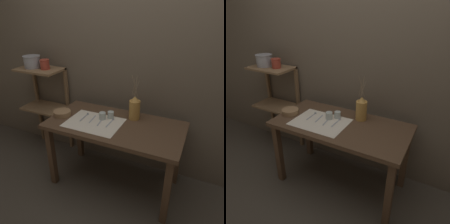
# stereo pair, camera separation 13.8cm
# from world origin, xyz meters

# --- Properties ---
(ground_plane) EXTENTS (12.00, 12.00, 0.00)m
(ground_plane) POSITION_xyz_m (0.00, 0.00, 0.00)
(ground_plane) COLOR #473F35
(stone_wall_back) EXTENTS (7.00, 0.06, 2.40)m
(stone_wall_back) POSITION_xyz_m (0.00, 0.44, 1.20)
(stone_wall_back) COLOR brown
(stone_wall_back) RESTS_ON ground_plane
(wooden_table) EXTENTS (1.32, 0.66, 0.74)m
(wooden_table) POSITION_xyz_m (0.00, 0.00, 0.63)
(wooden_table) COLOR #4C3523
(wooden_table) RESTS_ON ground_plane
(wooden_shelf_unit) EXTENTS (0.53, 0.33, 1.11)m
(wooden_shelf_unit) POSITION_xyz_m (-1.06, 0.26, 0.78)
(wooden_shelf_unit) COLOR brown
(wooden_shelf_unit) RESTS_ON ground_plane
(linen_cloth) EXTENTS (0.53, 0.40, 0.00)m
(linen_cloth) POSITION_xyz_m (-0.19, -0.06, 0.74)
(linen_cloth) COLOR beige
(linen_cloth) RESTS_ON wooden_table
(pitcher_with_flowers) EXTENTS (0.11, 0.11, 0.46)m
(pitcher_with_flowers) POSITION_xyz_m (0.13, 0.18, 0.85)
(pitcher_with_flowers) COLOR #B7843D
(pitcher_with_flowers) RESTS_ON wooden_table
(wooden_bowl) EXTENTS (0.18, 0.18, 0.05)m
(wooden_bowl) POSITION_xyz_m (-0.57, -0.06, 0.76)
(wooden_bowl) COLOR #8E6B47
(wooden_bowl) RESTS_ON wooden_table
(glass_tumbler_near) EXTENTS (0.07, 0.07, 0.07)m
(glass_tumbler_near) POSITION_xyz_m (-0.15, 0.03, 0.77)
(glass_tumbler_near) COLOR #B7C1BC
(glass_tumbler_near) RESTS_ON wooden_table
(glass_tumbler_far) EXTENTS (0.06, 0.06, 0.07)m
(glass_tumbler_far) POSITION_xyz_m (-0.09, 0.09, 0.77)
(glass_tumbler_far) COLOR #B7C1BC
(glass_tumbler_far) RESTS_ON wooden_table
(spoon_outer) EXTENTS (0.02, 0.17, 0.02)m
(spoon_outer) POSITION_xyz_m (-0.34, 0.03, 0.74)
(spoon_outer) COLOR #939399
(spoon_outer) RESTS_ON wooden_table
(knife_center) EXTENTS (0.03, 0.16, 0.00)m
(knife_center) POSITION_xyz_m (-0.24, -0.02, 0.74)
(knife_center) COLOR #939399
(knife_center) RESTS_ON wooden_table
(fork_outer) EXTENTS (0.03, 0.16, 0.00)m
(fork_outer) POSITION_xyz_m (-0.14, -0.03, 0.74)
(fork_outer) COLOR #939399
(fork_outer) RESTS_ON wooden_table
(spoon_inner) EXTENTS (0.02, 0.17, 0.02)m
(spoon_inner) POSITION_xyz_m (-0.05, 0.03, 0.74)
(spoon_inner) COLOR #939399
(spoon_inner) RESTS_ON wooden_table
(metal_pot_large) EXTENTS (0.20, 0.20, 0.14)m
(metal_pot_large) POSITION_xyz_m (-1.16, 0.23, 1.18)
(metal_pot_large) COLOR #939399
(metal_pot_large) RESTS_ON wooden_shelf_unit
(metal_pot_small) EXTENTS (0.11, 0.11, 0.11)m
(metal_pot_small) POSITION_xyz_m (-0.97, 0.23, 1.17)
(metal_pot_small) COLOR #9E3828
(metal_pot_small) RESTS_ON wooden_shelf_unit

